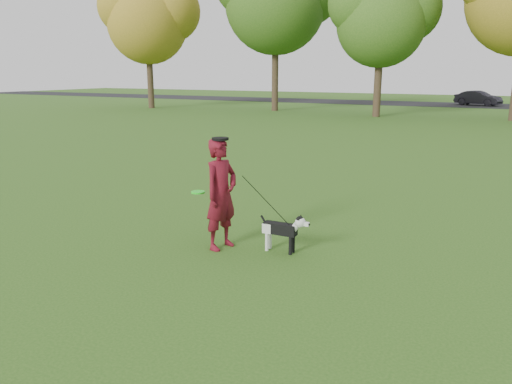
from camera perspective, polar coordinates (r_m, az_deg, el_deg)
The scene contains 6 objects.
ground at distance 8.86m, azimuth -0.62°, elevation -5.57°, with size 120.00×120.00×0.00m, color #285116.
road at distance 47.66m, azimuth 22.48°, elevation 9.17°, with size 120.00×7.00×0.02m, color black.
man at distance 8.29m, azimuth -4.00°, elevation -0.24°, with size 0.68×0.45×1.87m, color #550C1B.
dog at distance 8.20m, azimuth 3.21°, elevation -4.17°, with size 0.89×0.18×0.68m.
car_mid at distance 47.55m, azimuth 24.05°, elevation 9.78°, with size 1.31×3.76×1.24m, color black.
man_held_items at distance 8.02m, azimuth 1.13°, elevation -1.01°, with size 1.68×0.45×1.42m.
Camera 1 is at (3.87, -7.42, 2.92)m, focal length 35.00 mm.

